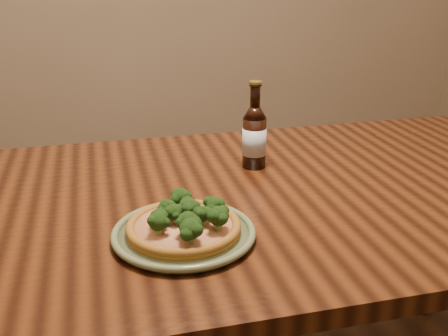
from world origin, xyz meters
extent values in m
cube|color=#401F0D|center=(0.00, 0.10, 0.73)|extent=(1.60, 0.90, 0.04)
cylinder|color=#401F0D|center=(-0.73, 0.48, 0.35)|extent=(0.07, 0.07, 0.71)
cylinder|color=#401F0D|center=(0.73, 0.48, 0.35)|extent=(0.07, 0.07, 0.71)
cylinder|color=#62704D|center=(-0.27, -0.08, 0.76)|extent=(0.25, 0.25, 0.01)
torus|color=#62704D|center=(-0.27, -0.08, 0.76)|extent=(0.28, 0.28, 0.01)
torus|color=#62704D|center=(-0.27, -0.08, 0.76)|extent=(0.22, 0.22, 0.01)
cylinder|color=#8F6020|center=(-0.27, -0.08, 0.77)|extent=(0.22, 0.22, 0.01)
torus|color=#8F6020|center=(-0.27, -0.08, 0.78)|extent=(0.22, 0.22, 0.02)
cylinder|color=beige|center=(-0.27, -0.08, 0.78)|extent=(0.18, 0.18, 0.01)
sphere|color=#285319|center=(-0.27, -0.12, 0.81)|extent=(0.04, 0.04, 0.04)
sphere|color=#285319|center=(-0.33, -0.10, 0.80)|extent=(0.05, 0.05, 0.04)
sphere|color=#285319|center=(-0.29, -0.07, 0.80)|extent=(0.04, 0.04, 0.03)
sphere|color=#285319|center=(-0.26, -0.06, 0.81)|extent=(0.05, 0.05, 0.04)
sphere|color=#285319|center=(-0.32, -0.08, 0.80)|extent=(0.03, 0.03, 0.03)
sphere|color=#285319|center=(-0.24, -0.09, 0.80)|extent=(0.04, 0.04, 0.03)
sphere|color=#285319|center=(-0.27, -0.15, 0.81)|extent=(0.05, 0.05, 0.04)
sphere|color=#285319|center=(-0.26, -0.03, 0.80)|extent=(0.04, 0.04, 0.03)
sphere|color=#285319|center=(-0.21, -0.11, 0.81)|extent=(0.05, 0.05, 0.04)
sphere|color=#285319|center=(-0.27, -0.01, 0.80)|extent=(0.05, 0.05, 0.03)
sphere|color=#285319|center=(-0.30, -0.04, 0.80)|extent=(0.04, 0.04, 0.03)
sphere|color=#285319|center=(-0.21, -0.06, 0.80)|extent=(0.05, 0.05, 0.03)
cylinder|color=black|center=(-0.03, 0.25, 0.81)|extent=(0.06, 0.06, 0.13)
cone|color=black|center=(-0.03, 0.25, 0.89)|extent=(0.06, 0.06, 0.03)
cylinder|color=black|center=(-0.03, 0.25, 0.94)|extent=(0.03, 0.03, 0.06)
torus|color=black|center=(-0.03, 0.25, 0.96)|extent=(0.03, 0.03, 0.00)
cylinder|color=#A58C33|center=(-0.03, 0.25, 0.97)|extent=(0.03, 0.03, 0.01)
cylinder|color=silver|center=(-0.03, 0.25, 0.82)|extent=(0.06, 0.06, 0.07)
camera|label=1|loc=(-0.41, -0.95, 1.24)|focal=42.00mm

